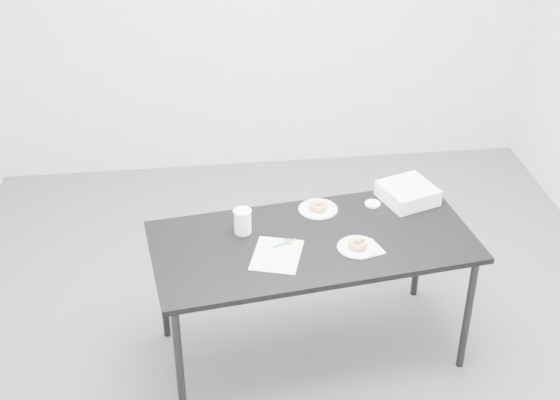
{
  "coord_description": "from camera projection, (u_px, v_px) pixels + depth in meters",
  "views": [
    {
      "loc": [
        -0.53,
        -3.35,
        2.95
      ],
      "look_at": [
        -0.12,
        0.02,
        0.86
      ],
      "focal_mm": 50.0,
      "sensor_mm": 36.0,
      "label": 1
    }
  ],
  "objects": [
    {
      "name": "floor",
      "position": [
        302.0,
        330.0,
        4.43
      ],
      "size": [
        4.0,
        4.0,
        0.0
      ],
      "primitive_type": "plane",
      "color": "#49494E",
      "rests_on": "ground"
    },
    {
      "name": "table",
      "position": [
        313.0,
        249.0,
        3.94
      ],
      "size": [
        1.7,
        0.96,
        0.74
      ],
      "rotation": [
        0.0,
        0.0,
        0.13
      ],
      "color": "black",
      "rests_on": "floor"
    },
    {
      "name": "napkin",
      "position": [
        367.0,
        249.0,
        3.83
      ],
      "size": [
        0.18,
        0.18,
        0.0
      ],
      "primitive_type": "cube",
      "rotation": [
        0.0,
        0.0,
        0.31
      ],
      "color": "white",
      "rests_on": "table"
    },
    {
      "name": "cup_lid",
      "position": [
        373.0,
        204.0,
        4.19
      ],
      "size": [
        0.08,
        0.08,
        0.01
      ],
      "primitive_type": "cylinder",
      "color": "white",
      "rests_on": "table"
    },
    {
      "name": "pen",
      "position": [
        285.0,
        243.0,
        3.87
      ],
      "size": [
        0.12,
        0.07,
        0.01
      ],
      "primitive_type": "cylinder",
      "rotation": [
        0.0,
        1.57,
        0.45
      ],
      "color": "#0E9A5B",
      "rests_on": "scorecard"
    },
    {
      "name": "logo_patch",
      "position": [
        288.0,
        242.0,
        3.88
      ],
      "size": [
        0.06,
        0.06,
        0.0
      ],
      "primitive_type": "cube",
      "rotation": [
        0.0,
        0.0,
        -0.3
      ],
      "color": "green",
      "rests_on": "scorecard"
    },
    {
      "name": "plate_near",
      "position": [
        358.0,
        247.0,
        3.84
      ],
      "size": [
        0.2,
        0.2,
        0.01
      ],
      "primitive_type": "cylinder",
      "color": "white",
      "rests_on": "napkin"
    },
    {
      "name": "coffee_cup",
      "position": [
        243.0,
        221.0,
        3.93
      ],
      "size": [
        0.09,
        0.09,
        0.13
      ],
      "primitive_type": "cylinder",
      "color": "white",
      "rests_on": "table"
    },
    {
      "name": "plate_far",
      "position": [
        318.0,
        209.0,
        4.15
      ],
      "size": [
        0.21,
        0.21,
        0.01
      ],
      "primitive_type": "cylinder",
      "color": "white",
      "rests_on": "table"
    },
    {
      "name": "donut_far",
      "position": [
        318.0,
        206.0,
        4.14
      ],
      "size": [
        0.12,
        0.12,
        0.03
      ],
      "primitive_type": "torus",
      "rotation": [
        0.0,
        0.0,
        -0.28
      ],
      "color": "#BF773C",
      "rests_on": "plate_far"
    },
    {
      "name": "donut_near",
      "position": [
        358.0,
        244.0,
        3.83
      ],
      "size": [
        0.11,
        0.11,
        0.03
      ],
      "primitive_type": "torus",
      "rotation": [
        0.0,
        0.0,
        0.17
      ],
      "color": "#BF773C",
      "rests_on": "plate_near"
    },
    {
      "name": "scorecard",
      "position": [
        277.0,
        255.0,
        3.79
      ],
      "size": [
        0.3,
        0.34,
        0.0
      ],
      "primitive_type": "cube",
      "rotation": [
        0.0,
        0.0,
        -0.3
      ],
      "color": "white",
      "rests_on": "table"
    },
    {
      "name": "bakery_box",
      "position": [
        408.0,
        193.0,
        4.21
      ],
      "size": [
        0.33,
        0.33,
        0.09
      ],
      "primitive_type": "cube",
      "rotation": [
        0.0,
        0.0,
        0.33
      ],
      "color": "white",
      "rests_on": "table"
    }
  ]
}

